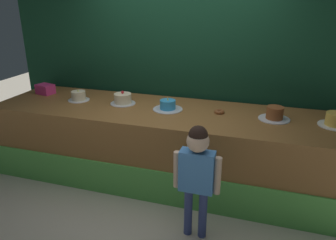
{
  "coord_description": "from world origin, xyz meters",
  "views": [
    {
      "loc": [
        1.13,
        -2.96,
        2.19
      ],
      "look_at": [
        0.08,
        0.34,
        0.88
      ],
      "focal_mm": 34.93,
      "sensor_mm": 36.0,
      "label": 1
    }
  ],
  "objects_px": {
    "cake_right": "(275,114)",
    "cake_far_right": "(336,120)",
    "child_figure": "(197,168)",
    "pink_box": "(45,89)",
    "cake_center": "(168,106)",
    "cake_left": "(123,99)",
    "cake_far_left": "(79,96)",
    "donut": "(219,112)"
  },
  "relations": [
    {
      "from": "pink_box",
      "to": "cake_far_left",
      "type": "height_order",
      "value": "cake_far_left"
    },
    {
      "from": "cake_far_left",
      "to": "cake_far_right",
      "type": "height_order",
      "value": "cake_far_right"
    },
    {
      "from": "cake_center",
      "to": "cake_far_right",
      "type": "bearing_deg",
      "value": 0.87
    },
    {
      "from": "cake_far_left",
      "to": "cake_far_right",
      "type": "bearing_deg",
      "value": 0.44
    },
    {
      "from": "pink_box",
      "to": "donut",
      "type": "distance_m",
      "value": 2.46
    },
    {
      "from": "pink_box",
      "to": "cake_center",
      "type": "bearing_deg",
      "value": -4.32
    },
    {
      "from": "pink_box",
      "to": "cake_center",
      "type": "height_order",
      "value": "cake_center"
    },
    {
      "from": "donut",
      "to": "cake_far_left",
      "type": "relative_size",
      "value": 0.43
    },
    {
      "from": "cake_right",
      "to": "cake_far_right",
      "type": "distance_m",
      "value": 0.61
    },
    {
      "from": "pink_box",
      "to": "cake_right",
      "type": "bearing_deg",
      "value": -1.89
    },
    {
      "from": "donut",
      "to": "pink_box",
      "type": "bearing_deg",
      "value": 178.1
    },
    {
      "from": "child_figure",
      "to": "pink_box",
      "type": "bearing_deg",
      "value": 155.13
    },
    {
      "from": "child_figure",
      "to": "pink_box",
      "type": "relative_size",
      "value": 4.99
    },
    {
      "from": "cake_far_left",
      "to": "donut",
      "type": "bearing_deg",
      "value": 1.65
    },
    {
      "from": "cake_center",
      "to": "donut",
      "type": "bearing_deg",
      "value": 5.36
    },
    {
      "from": "cake_center",
      "to": "cake_right",
      "type": "xyz_separation_m",
      "value": [
        1.23,
        0.04,
        0.01
      ]
    },
    {
      "from": "child_figure",
      "to": "cake_right",
      "type": "height_order",
      "value": "child_figure"
    },
    {
      "from": "child_figure",
      "to": "cake_far_left",
      "type": "xyz_separation_m",
      "value": [
        -1.82,
        0.99,
        0.23
      ]
    },
    {
      "from": "cake_far_left",
      "to": "cake_right",
      "type": "distance_m",
      "value": 2.46
    },
    {
      "from": "pink_box",
      "to": "donut",
      "type": "bearing_deg",
      "value": -1.9
    },
    {
      "from": "cake_center",
      "to": "child_figure",
      "type": "bearing_deg",
      "value": -59.12
    },
    {
      "from": "cake_right",
      "to": "pink_box",
      "type": "bearing_deg",
      "value": 178.11
    },
    {
      "from": "cake_left",
      "to": "cake_far_left",
      "type": "bearing_deg",
      "value": -175.88
    },
    {
      "from": "cake_far_right",
      "to": "donut",
      "type": "bearing_deg",
      "value": 178.62
    },
    {
      "from": "cake_far_left",
      "to": "cake_far_right",
      "type": "distance_m",
      "value": 3.07
    },
    {
      "from": "cake_left",
      "to": "child_figure",
      "type": "bearing_deg",
      "value": -40.71
    },
    {
      "from": "cake_left",
      "to": "cake_right",
      "type": "height_order",
      "value": "cake_left"
    },
    {
      "from": "pink_box",
      "to": "cake_left",
      "type": "distance_m",
      "value": 1.23
    },
    {
      "from": "donut",
      "to": "cake_right",
      "type": "distance_m",
      "value": 0.62
    },
    {
      "from": "pink_box",
      "to": "cake_center",
      "type": "xyz_separation_m",
      "value": [
        1.84,
        -0.14,
        -0.02
      ]
    },
    {
      "from": "cake_left",
      "to": "cake_far_right",
      "type": "bearing_deg",
      "value": -0.48
    },
    {
      "from": "donut",
      "to": "cake_far_right",
      "type": "bearing_deg",
      "value": -1.38
    },
    {
      "from": "child_figure",
      "to": "cake_center",
      "type": "relative_size",
      "value": 3.21
    },
    {
      "from": "cake_right",
      "to": "cake_far_right",
      "type": "relative_size",
      "value": 1.01
    },
    {
      "from": "cake_far_left",
      "to": "cake_right",
      "type": "xyz_separation_m",
      "value": [
        2.46,
        0.03,
        0.01
      ]
    },
    {
      "from": "cake_right",
      "to": "child_figure",
      "type": "bearing_deg",
      "value": -121.83
    },
    {
      "from": "cake_center",
      "to": "cake_far_right",
      "type": "height_order",
      "value": "same"
    },
    {
      "from": "child_figure",
      "to": "cake_far_left",
      "type": "height_order",
      "value": "child_figure"
    },
    {
      "from": "pink_box",
      "to": "cake_far_right",
      "type": "bearing_deg",
      "value": -1.73
    },
    {
      "from": "cake_center",
      "to": "cake_far_right",
      "type": "distance_m",
      "value": 1.84
    },
    {
      "from": "child_figure",
      "to": "cake_right",
      "type": "distance_m",
      "value": 1.23
    },
    {
      "from": "child_figure",
      "to": "cake_left",
      "type": "xyz_separation_m",
      "value": [
        -1.21,
        1.04,
        0.24
      ]
    }
  ]
}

